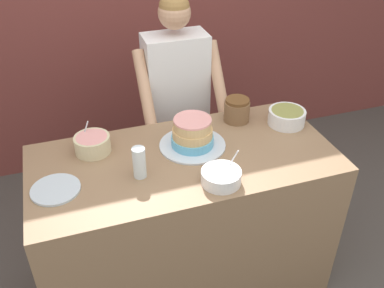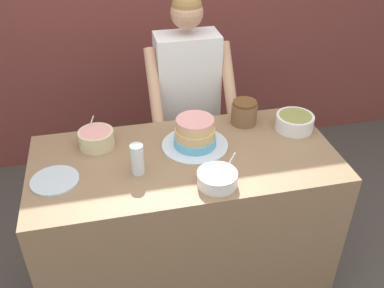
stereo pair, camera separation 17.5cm
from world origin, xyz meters
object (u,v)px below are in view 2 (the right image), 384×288
at_px(frosting_bowl_pink, 96,138).
at_px(drinking_glass, 137,159).
at_px(frosting_bowl_white, 217,178).
at_px(cake, 195,135).
at_px(ceramic_plate, 55,180).
at_px(person_baker, 188,94).
at_px(frosting_bowl_olive, 295,122).
at_px(stoneware_jar, 244,112).

xyz_separation_m(frosting_bowl_pink, drinking_glass, (0.18, -0.27, 0.03)).
bearing_deg(drinking_glass, frosting_bowl_white, -25.79).
xyz_separation_m(cake, drinking_glass, (-0.31, -0.16, 0.01)).
xyz_separation_m(frosting_bowl_white, ceramic_plate, (-0.73, 0.18, -0.03)).
relative_size(cake, frosting_bowl_pink, 1.91).
height_order(cake, ceramic_plate, cake).
bearing_deg(cake, person_baker, 81.77).
xyz_separation_m(drinking_glass, ceramic_plate, (-0.39, 0.02, -0.07)).
bearing_deg(frosting_bowl_olive, drinking_glass, -166.83).
xyz_separation_m(drinking_glass, stoneware_jar, (0.63, 0.33, -0.01)).
distance_m(person_baker, ceramic_plate, 1.04).
distance_m(person_baker, stoneware_jar, 0.45).
bearing_deg(drinking_glass, frosting_bowl_olive, 13.17).
bearing_deg(ceramic_plate, frosting_bowl_pink, 51.56).
relative_size(drinking_glass, stoneware_jar, 1.08).
relative_size(cake, ceramic_plate, 1.54).
bearing_deg(frosting_bowl_olive, frosting_bowl_pink, 176.38).
height_order(frosting_bowl_white, stoneware_jar, frosting_bowl_white).
height_order(frosting_bowl_white, drinking_glass, frosting_bowl_white).
height_order(frosting_bowl_olive, ceramic_plate, frosting_bowl_olive).
bearing_deg(frosting_bowl_pink, cake, -12.83).
xyz_separation_m(frosting_bowl_pink, ceramic_plate, (-0.20, -0.26, -0.04)).
height_order(person_baker, frosting_bowl_olive, person_baker).
xyz_separation_m(person_baker, cake, (-0.08, -0.55, 0.05)).
xyz_separation_m(frosting_bowl_olive, stoneware_jar, (-0.25, 0.12, 0.02)).
bearing_deg(cake, ceramic_plate, -168.34).
bearing_deg(cake, frosting_bowl_olive, 4.54).
distance_m(frosting_bowl_olive, stoneware_jar, 0.28).
bearing_deg(ceramic_plate, frosting_bowl_white, -14.08).
relative_size(frosting_bowl_white, drinking_glass, 1.19).
relative_size(frosting_bowl_pink, frosting_bowl_white, 0.98).
height_order(person_baker, ceramic_plate, person_baker).
xyz_separation_m(cake, frosting_bowl_white, (0.03, -0.33, -0.03)).
bearing_deg(stoneware_jar, frosting_bowl_olive, -26.39).
distance_m(drinking_glass, stoneware_jar, 0.71).
distance_m(frosting_bowl_olive, drinking_glass, 0.91).
xyz_separation_m(frosting_bowl_white, stoneware_jar, (0.29, 0.50, 0.03)).
relative_size(frosting_bowl_olive, drinking_glass, 1.32).
height_order(person_baker, drinking_glass, person_baker).
distance_m(person_baker, frosting_bowl_pink, 0.72).
distance_m(frosting_bowl_white, stoneware_jar, 0.58).
bearing_deg(frosting_bowl_pink, person_baker, 36.99).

